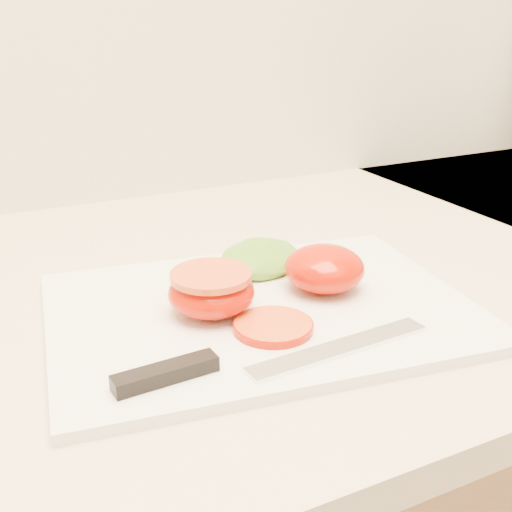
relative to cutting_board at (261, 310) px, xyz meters
name	(u,v)px	position (x,y,z in m)	size (l,w,h in m)	color
cutting_board	(261,310)	(0.00, 0.00, 0.00)	(0.38, 0.27, 0.01)	white
tomato_half_dome	(324,268)	(0.07, 0.01, 0.03)	(0.08, 0.08, 0.04)	#B91800
tomato_half_cut	(211,291)	(-0.05, 0.01, 0.03)	(0.08, 0.08, 0.04)	#B91800
tomato_slice_0	(273,326)	(-0.01, -0.05, 0.01)	(0.07, 0.07, 0.01)	#E35A24
lettuce_leaf_0	(263,258)	(0.04, 0.08, 0.02)	(0.10, 0.07, 0.02)	#6D9F2A
knife	(238,363)	(-0.06, -0.09, 0.01)	(0.26, 0.05, 0.01)	silver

